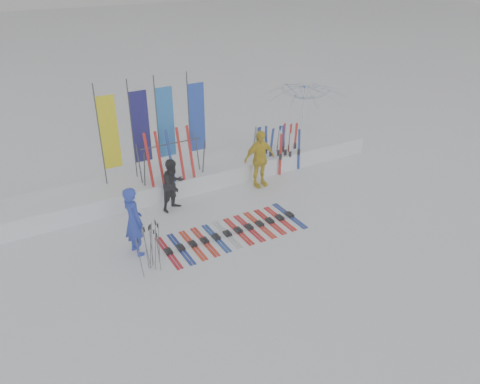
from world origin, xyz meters
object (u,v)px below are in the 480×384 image
person_blue (134,221)px  person_yellow (259,159)px  ski_rack (172,155)px  tent_canopy (305,119)px  person_black (173,185)px  ski_row (233,232)px

person_blue → person_yellow: size_ratio=0.98×
person_yellow → ski_rack: person_yellow is taller
person_blue → tent_canopy: (7.87, 3.32, 0.45)m
person_black → ski_rack: (0.36, 0.91, 0.55)m
person_black → person_yellow: person_yellow is taller
ski_row → person_black: bearing=112.6°
tent_canopy → person_black: bearing=-165.0°
tent_canopy → ski_row: 6.57m
person_black → ski_rack: ski_rack is taller
person_blue → person_yellow: 5.21m
person_yellow → ski_row: size_ratio=0.48×
ski_rack → tent_canopy: bearing=7.1°
person_blue → tent_canopy: bearing=-78.8°
person_black → tent_canopy: 6.33m
person_yellow → tent_canopy: 3.37m
person_blue → person_yellow: (4.90, 1.77, 0.02)m
person_blue → ski_row: size_ratio=0.47×
ski_rack → person_blue: bearing=-129.5°
tent_canopy → ski_rack: 5.77m
tent_canopy → ski_row: size_ratio=0.77×
person_blue → person_yellow: bearing=-81.8°
person_black → person_yellow: (3.12, 0.08, 0.15)m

